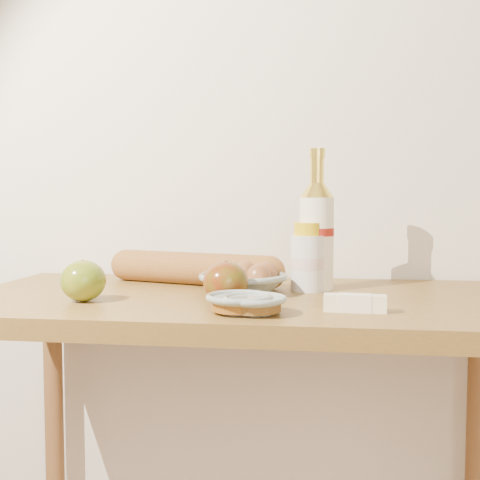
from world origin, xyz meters
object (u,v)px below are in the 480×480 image
at_px(bourbon_bottle, 317,233).
at_px(egg_bowl, 243,281).
at_px(cream_bottle, 308,259).
at_px(table, 242,352).
at_px(baguette, 194,269).

height_order(bourbon_bottle, egg_bowl, bourbon_bottle).
xyz_separation_m(bourbon_bottle, cream_bottle, (-0.02, -0.02, -0.06)).
bearing_deg(table, egg_bowl, 90.98).
relative_size(bourbon_bottle, egg_bowl, 1.63).
distance_m(table, egg_bowl, 0.15).
height_order(egg_bowl, baguette, baguette).
xyz_separation_m(table, baguette, (-0.14, 0.14, 0.16)).
distance_m(table, cream_bottle, 0.25).
xyz_separation_m(table, cream_bottle, (0.14, 0.08, 0.19)).
bearing_deg(cream_bottle, egg_bowl, -167.55).
relative_size(egg_bowl, baguette, 0.42).
bearing_deg(baguette, table, -29.06).
relative_size(bourbon_bottle, cream_bottle, 2.08).
bearing_deg(baguette, egg_bowl, -23.92).
bearing_deg(table, baguette, 134.37).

